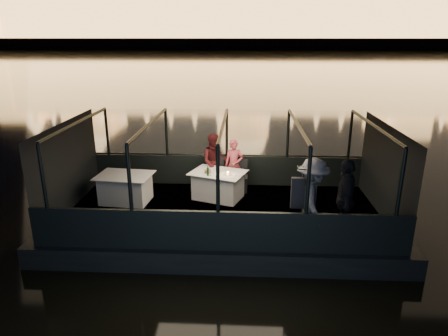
# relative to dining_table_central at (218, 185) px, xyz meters

# --- Properties ---
(river_water) EXTENTS (500.00, 500.00, 0.00)m
(river_water) POSITION_rel_dining_table_central_xyz_m (0.19, 79.12, -0.89)
(river_water) COLOR black
(river_water) RESTS_ON ground
(boat_hull) EXTENTS (8.60, 4.40, 1.00)m
(boat_hull) POSITION_rel_dining_table_central_xyz_m (0.19, -0.88, -0.89)
(boat_hull) COLOR black
(boat_hull) RESTS_ON river_water
(boat_deck) EXTENTS (8.00, 4.00, 0.04)m
(boat_deck) POSITION_rel_dining_table_central_xyz_m (0.19, -0.88, -0.41)
(boat_deck) COLOR black
(boat_deck) RESTS_ON boat_hull
(gunwale_port) EXTENTS (8.00, 0.08, 0.90)m
(gunwale_port) POSITION_rel_dining_table_central_xyz_m (0.19, 1.12, 0.06)
(gunwale_port) COLOR black
(gunwale_port) RESTS_ON boat_deck
(gunwale_starboard) EXTENTS (8.00, 0.08, 0.90)m
(gunwale_starboard) POSITION_rel_dining_table_central_xyz_m (0.19, -2.88, 0.06)
(gunwale_starboard) COLOR black
(gunwale_starboard) RESTS_ON boat_deck
(cabin_glass_port) EXTENTS (8.00, 0.02, 1.40)m
(cabin_glass_port) POSITION_rel_dining_table_central_xyz_m (0.19, 1.12, 1.21)
(cabin_glass_port) COLOR #99B2B2
(cabin_glass_port) RESTS_ON gunwale_port
(cabin_glass_starboard) EXTENTS (8.00, 0.02, 1.40)m
(cabin_glass_starboard) POSITION_rel_dining_table_central_xyz_m (0.19, -2.88, 1.21)
(cabin_glass_starboard) COLOR #99B2B2
(cabin_glass_starboard) RESTS_ON gunwale_starboard
(cabin_roof_glass) EXTENTS (8.00, 4.00, 0.02)m
(cabin_roof_glass) POSITION_rel_dining_table_central_xyz_m (0.19, -0.88, 1.91)
(cabin_roof_glass) COLOR #99B2B2
(cabin_roof_glass) RESTS_ON boat_deck
(end_wall_fore) EXTENTS (0.02, 4.00, 2.30)m
(end_wall_fore) POSITION_rel_dining_table_central_xyz_m (-3.81, -0.88, 0.76)
(end_wall_fore) COLOR black
(end_wall_fore) RESTS_ON boat_deck
(end_wall_aft) EXTENTS (0.02, 4.00, 2.30)m
(end_wall_aft) POSITION_rel_dining_table_central_xyz_m (4.19, -0.88, 0.76)
(end_wall_aft) COLOR black
(end_wall_aft) RESTS_ON boat_deck
(canopy_ribs) EXTENTS (8.00, 4.00, 2.30)m
(canopy_ribs) POSITION_rel_dining_table_central_xyz_m (0.19, -0.88, 0.76)
(canopy_ribs) COLOR black
(canopy_ribs) RESTS_ON boat_deck
(embankment) EXTENTS (400.00, 140.00, 6.00)m
(embankment) POSITION_rel_dining_table_central_xyz_m (0.19, 209.12, 0.11)
(embankment) COLOR #423D33
(embankment) RESTS_ON ground
(dining_table_central) EXTENTS (1.72, 1.48, 0.77)m
(dining_table_central) POSITION_rel_dining_table_central_xyz_m (0.00, 0.00, 0.00)
(dining_table_central) COLOR silver
(dining_table_central) RESTS_ON boat_deck
(dining_table_aft) EXTENTS (1.56, 1.20, 0.77)m
(dining_table_aft) POSITION_rel_dining_table_central_xyz_m (-2.51, -0.37, 0.00)
(dining_table_aft) COLOR silver
(dining_table_aft) RESTS_ON boat_deck
(chair_port_left) EXTENTS (0.47, 0.47, 0.92)m
(chair_port_left) POSITION_rel_dining_table_central_xyz_m (-0.09, 0.61, 0.06)
(chair_port_left) COLOR black
(chair_port_left) RESTS_ON boat_deck
(chair_port_right) EXTENTS (0.44, 0.44, 0.91)m
(chair_port_right) POSITION_rel_dining_table_central_xyz_m (0.60, 0.56, 0.06)
(chair_port_right) COLOR black
(chair_port_right) RESTS_ON boat_deck
(coat_stand) EXTENTS (0.55, 0.47, 1.76)m
(coat_stand) POSITION_rel_dining_table_central_xyz_m (1.97, -2.37, 0.51)
(coat_stand) COLOR black
(coat_stand) RESTS_ON boat_deck
(person_woman_coral) EXTENTS (0.55, 0.37, 1.50)m
(person_woman_coral) POSITION_rel_dining_table_central_xyz_m (0.42, 0.73, 0.36)
(person_woman_coral) COLOR #CB4957
(person_woman_coral) RESTS_ON boat_deck
(person_man_maroon) EXTENTS (0.90, 0.76, 1.67)m
(person_man_maroon) POSITION_rel_dining_table_central_xyz_m (-0.14, 0.73, 0.36)
(person_man_maroon) COLOR #3B1012
(person_man_maroon) RESTS_ON boat_deck
(passenger_stripe) EXTENTS (0.76, 1.27, 1.90)m
(passenger_stripe) POSITION_rel_dining_table_central_xyz_m (2.19, -2.31, 0.47)
(passenger_stripe) COLOR silver
(passenger_stripe) RESTS_ON boat_deck
(passenger_dark) EXTENTS (0.66, 1.16, 1.86)m
(passenger_dark) POSITION_rel_dining_table_central_xyz_m (2.93, -2.17, 0.47)
(passenger_dark) COLOR black
(passenger_dark) RESTS_ON boat_deck
(wine_bottle) EXTENTS (0.08, 0.08, 0.28)m
(wine_bottle) POSITION_rel_dining_table_central_xyz_m (-0.25, -0.30, 0.53)
(wine_bottle) COLOR #13361D
(wine_bottle) RESTS_ON dining_table_central
(bread_basket) EXTENTS (0.18, 0.18, 0.07)m
(bread_basket) POSITION_rel_dining_table_central_xyz_m (-0.28, -0.07, 0.42)
(bread_basket) COLOR brown
(bread_basket) RESTS_ON dining_table_central
(amber_candle) EXTENTS (0.07, 0.07, 0.08)m
(amber_candle) POSITION_rel_dining_table_central_xyz_m (0.27, -0.20, 0.42)
(amber_candle) COLOR #FBAA3E
(amber_candle) RESTS_ON dining_table_central
(plate_near) EXTENTS (0.29, 0.29, 0.02)m
(plate_near) POSITION_rel_dining_table_central_xyz_m (0.57, -0.19, 0.39)
(plate_near) COLOR white
(plate_near) RESTS_ON dining_table_central
(plate_far) EXTENTS (0.25, 0.25, 0.02)m
(plate_far) POSITION_rel_dining_table_central_xyz_m (-0.18, 0.00, 0.39)
(plate_far) COLOR white
(plate_far) RESTS_ON dining_table_central
(wine_glass_white) EXTENTS (0.07, 0.07, 0.18)m
(wine_glass_white) POSITION_rel_dining_table_central_xyz_m (-0.19, -0.29, 0.48)
(wine_glass_white) COLOR white
(wine_glass_white) RESTS_ON dining_table_central
(wine_glass_red) EXTENTS (0.07, 0.07, 0.20)m
(wine_glass_red) POSITION_rel_dining_table_central_xyz_m (0.42, 0.14, 0.48)
(wine_glass_red) COLOR white
(wine_glass_red) RESTS_ON dining_table_central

